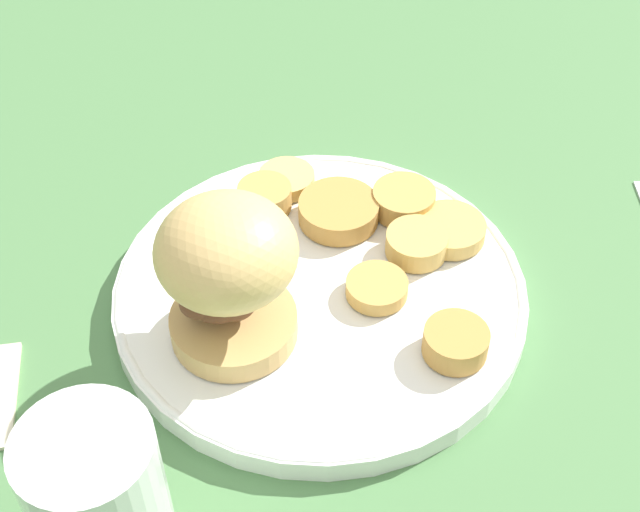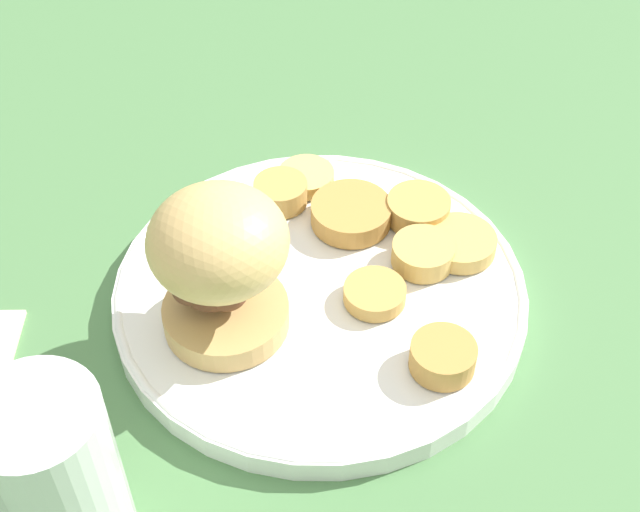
% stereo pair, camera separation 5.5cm
% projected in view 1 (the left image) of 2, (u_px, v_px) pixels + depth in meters
% --- Properties ---
extents(ground_plane, '(4.00, 4.00, 0.00)m').
position_uv_depth(ground_plane, '(320.00, 302.00, 0.58)').
color(ground_plane, '#4C7A47').
extents(dinner_plate, '(0.26, 0.26, 0.02)m').
position_uv_depth(dinner_plate, '(320.00, 292.00, 0.57)').
color(dinner_plate, white).
rests_on(dinner_plate, ground_plane).
extents(sandwich, '(0.08, 0.08, 0.10)m').
position_uv_depth(sandwich, '(227.00, 270.00, 0.50)').
color(sandwich, tan).
rests_on(sandwich, dinner_plate).
extents(potato_round_0, '(0.04, 0.04, 0.01)m').
position_uv_depth(potato_round_0, '(287.00, 179.00, 0.63)').
color(potato_round_0, '#DBB766').
rests_on(potato_round_0, dinner_plate).
extents(potato_round_1, '(0.04, 0.04, 0.02)m').
position_uv_depth(potato_round_1, '(404.00, 201.00, 0.61)').
color(potato_round_1, tan).
rests_on(potato_round_1, dinner_plate).
extents(potato_round_2, '(0.04, 0.04, 0.01)m').
position_uv_depth(potato_round_2, '(377.00, 288.00, 0.56)').
color(potato_round_2, tan).
rests_on(potato_round_2, dinner_plate).
extents(potato_round_3, '(0.04, 0.04, 0.02)m').
position_uv_depth(potato_round_3, '(417.00, 244.00, 0.58)').
color(potato_round_3, tan).
rests_on(potato_round_3, dinner_plate).
extents(potato_round_4, '(0.05, 0.05, 0.02)m').
position_uv_depth(potato_round_4, '(339.00, 211.00, 0.60)').
color(potato_round_4, '#BC8942').
rests_on(potato_round_4, dinner_plate).
extents(potato_round_5, '(0.05, 0.05, 0.01)m').
position_uv_depth(potato_round_5, '(450.00, 230.00, 0.59)').
color(potato_round_5, tan).
rests_on(potato_round_5, dinner_plate).
extents(potato_round_6, '(0.04, 0.04, 0.02)m').
position_uv_depth(potato_round_6, '(265.00, 197.00, 0.61)').
color(potato_round_6, tan).
rests_on(potato_round_6, dinner_plate).
extents(potato_round_7, '(0.04, 0.04, 0.02)m').
position_uv_depth(potato_round_7, '(456.00, 342.00, 0.52)').
color(potato_round_7, '#BC8942').
rests_on(potato_round_7, dinner_plate).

